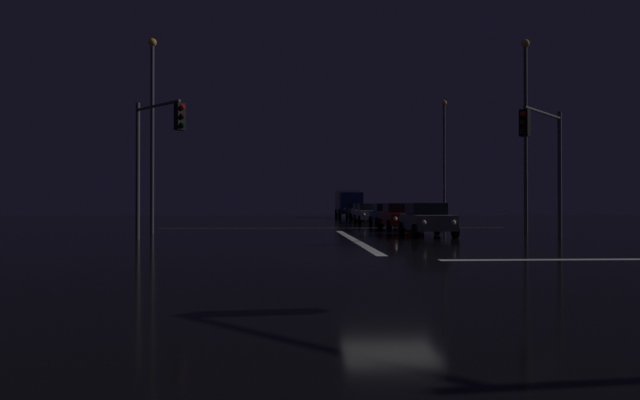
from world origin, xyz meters
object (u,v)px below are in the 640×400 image
(traffic_signal_ne, at_px, (545,148))
(streetlamp_right_far, at_px, (444,153))
(sedan_green, at_px, (357,211))
(streetlamp_left_near, at_px, (152,122))
(sedan_white, at_px, (368,213))
(box_truck, at_px, (348,203))
(sedan_gray, at_px, (427,219))
(sedan_blue, at_px, (387,215))
(traffic_signal_nw, at_px, (155,144))
(sedan_red, at_px, (400,216))
(streetlamp_right_near, at_px, (526,123))
(sedan_silver, at_px, (363,212))

(traffic_signal_ne, xyz_separation_m, streetlamp_right_far, (1.94, 22.44, 1.89))
(sedan_green, xyz_separation_m, streetlamp_left_near, (-13.86, -26.96, 4.99))
(sedan_white, height_order, box_truck, box_truck)
(sedan_gray, bearing_deg, sedan_white, 90.72)
(sedan_gray, relative_size, sedan_blue, 1.00)
(streetlamp_right_far, bearing_deg, sedan_white, -172.94)
(box_truck, bearing_deg, traffic_signal_nw, -106.64)
(sedan_red, bearing_deg, traffic_signal_ne, -65.30)
(traffic_signal_ne, bearing_deg, streetlamp_right_far, 85.06)
(sedan_red, distance_m, streetlamp_right_far, 15.29)
(traffic_signal_nw, distance_m, streetlamp_right_near, 19.26)
(sedan_blue, xyz_separation_m, sedan_silver, (-0.03, 12.68, 0.00))
(sedan_gray, relative_size, streetlamp_left_near, 0.43)
(sedan_green, height_order, box_truck, box_truck)
(box_truck, bearing_deg, streetlamp_right_far, -70.89)
(sedan_red, relative_size, sedan_green, 1.00)
(sedan_white, relative_size, traffic_signal_ne, 0.77)
(sedan_gray, relative_size, box_truck, 0.52)
(sedan_gray, height_order, sedan_blue, same)
(traffic_signal_ne, xyz_separation_m, streetlamp_right_near, (1.94, 6.44, 2.02))
(sedan_blue, distance_m, traffic_signal_nw, 19.66)
(sedan_green, height_order, streetlamp_left_near, streetlamp_left_near)
(sedan_white, xyz_separation_m, box_truck, (0.23, 18.64, 0.91))
(sedan_white, relative_size, streetlamp_left_near, 0.43)
(traffic_signal_nw, bearing_deg, sedan_blue, 51.27)
(sedan_green, bearing_deg, sedan_gray, -90.42)
(sedan_red, distance_m, sedan_silver, 18.67)
(streetlamp_right_near, bearing_deg, traffic_signal_nw, -161.19)
(sedan_green, xyz_separation_m, box_truck, (-0.22, 6.88, 0.91))
(sedan_silver, xyz_separation_m, box_truck, (-0.14, 12.20, 0.91))
(box_truck, height_order, traffic_signal_ne, traffic_signal_ne)
(streetlamp_left_near, bearing_deg, streetlamp_right_near, 0.00)
(streetlamp_right_near, xyz_separation_m, streetlamp_left_near, (-19.82, 0.00, -0.12))
(sedan_gray, distance_m, sedan_white, 18.43)
(sedan_silver, height_order, traffic_signal_ne, traffic_signal_ne)
(streetlamp_right_near, relative_size, streetlamp_left_near, 1.02)
(traffic_signal_ne, relative_size, streetlamp_right_far, 0.55)
(sedan_white, distance_m, sedan_silver, 6.45)
(box_truck, bearing_deg, sedan_white, -90.71)
(traffic_signal_nw, distance_m, streetlamp_right_far, 28.71)
(sedan_red, bearing_deg, sedan_gray, -89.20)
(sedan_green, bearing_deg, sedan_red, -90.74)
(sedan_red, distance_m, streetlamp_right_near, 8.61)
(sedan_gray, bearing_deg, box_truck, 90.00)
(box_truck, xyz_separation_m, streetlamp_right_far, (6.18, -17.84, 4.06))
(sedan_blue, bearing_deg, traffic_signal_nw, -128.73)
(sedan_white, distance_m, box_truck, 18.66)
(sedan_green, relative_size, streetlamp_right_far, 0.43)
(sedan_red, relative_size, streetlamp_right_far, 0.43)
(sedan_white, distance_m, traffic_signal_ne, 22.32)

